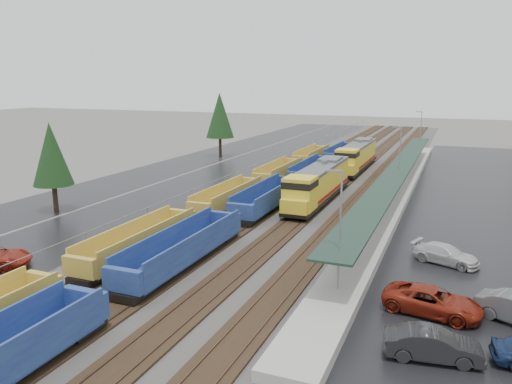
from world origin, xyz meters
TOP-DOWN VIEW (x-y plane):
  - ballast_strip at (0.00, 60.00)m, footprint 20.00×160.00m
  - trackbed at (-0.00, 60.00)m, footprint 14.60×160.00m
  - west_parking_lot at (-15.00, 60.00)m, footprint 10.00×160.00m
  - west_road at (-25.00, 60.00)m, footprint 9.00×160.00m
  - east_commuter_lot at (19.00, 50.00)m, footprint 16.00×100.00m
  - station_platform at (9.50, 50.01)m, footprint 3.00×80.00m
  - chainlink_fence at (-9.50, 58.44)m, footprint 0.08×160.04m
  - tree_west_near at (-22.00, 30.00)m, footprint 3.96×3.96m
  - tree_west_far at (-23.00, 70.00)m, footprint 4.84×4.84m
  - locomotive_lead at (2.00, 42.83)m, footprint 2.81×18.51m
  - locomotive_trail at (2.00, 63.83)m, footprint 2.81×18.51m
  - well_string_yellow at (-6.00, 29.50)m, footprint 2.49×91.54m
  - well_string_blue at (-2.00, 29.80)m, footprint 2.70×99.49m
  - parked_car_east_a at (15.22, 15.11)m, footprint 2.25×4.74m
  - parked_car_east_b at (14.93, 20.12)m, footprint 3.42×5.81m
  - parked_car_east_c at (15.35, 28.95)m, footprint 3.36×5.13m

SIDE VIEW (x-z plane):
  - west_parking_lot at x=-15.00m, z-range 0.00..0.02m
  - west_road at x=-25.00m, z-range 0.00..0.02m
  - east_commuter_lot at x=19.00m, z-range 0.00..0.02m
  - ballast_strip at x=0.00m, z-range 0.00..0.08m
  - trackbed at x=0.00m, z-range 0.05..0.27m
  - parked_car_east_c at x=15.35m, z-range 0.00..1.38m
  - station_platform at x=9.50m, z-range -3.27..4.73m
  - parked_car_east_a at x=15.22m, z-range 0.00..1.50m
  - parked_car_east_b at x=14.93m, z-range 0.00..1.52m
  - well_string_yellow at x=-6.00m, z-range 0.01..2.22m
  - well_string_blue at x=-2.00m, z-range -0.01..2.38m
  - chainlink_fence at x=-9.50m, z-range 0.60..2.62m
  - locomotive_lead at x=2.00m, z-range 0.16..4.35m
  - locomotive_trail at x=2.00m, z-range 0.16..4.35m
  - tree_west_near at x=-22.00m, z-range 1.32..10.32m
  - tree_west_far at x=-23.00m, z-range 1.62..12.62m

